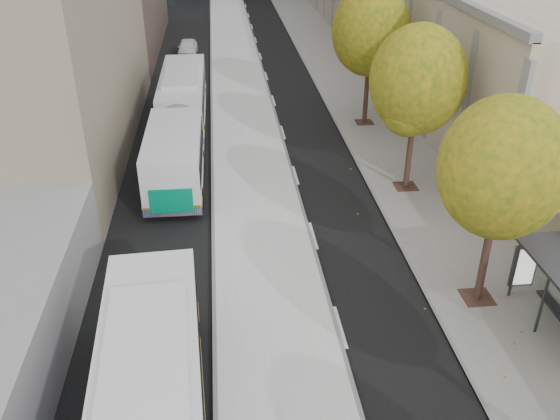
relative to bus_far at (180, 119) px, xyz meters
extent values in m
cube|color=silver|center=(3.76, 6.39, -1.55)|extent=(4.25, 150.00, 0.15)
cube|color=gray|center=(11.76, 6.39, -1.59)|extent=(4.75, 150.00, 0.08)
cylinder|color=black|center=(11.24, -15.61, 0.07)|extent=(0.28, 0.28, 3.24)
sphere|color=#2B5712|center=(11.24, -15.61, 3.64)|extent=(4.20, 4.20, 4.20)
cylinder|color=black|center=(11.24, -6.61, 0.14)|extent=(0.28, 0.28, 3.38)
sphere|color=#2B5712|center=(11.24, -6.61, 3.85)|extent=(4.40, 4.40, 4.40)
cylinder|color=black|center=(11.24, 2.39, 0.21)|extent=(0.28, 0.28, 3.51)
sphere|color=#2B5712|center=(11.24, 2.39, 4.07)|extent=(4.60, 4.60, 4.60)
cube|color=silver|center=(0.00, 0.01, -0.14)|extent=(2.68, 17.87, 2.98)
cube|color=black|center=(0.00, 0.01, 0.41)|extent=(2.74, 17.15, 1.03)
cube|color=#007B53|center=(0.00, -8.89, -0.49)|extent=(1.88, 0.07, 1.15)
imported|color=white|center=(-0.29, 20.32, -0.95)|extent=(1.72, 4.02, 1.35)
camera|label=1|loc=(2.29, -32.05, 11.72)|focal=38.00mm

